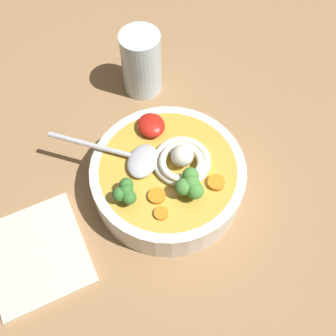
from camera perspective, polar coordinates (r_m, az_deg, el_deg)
The scene contains 12 objects.
table_slab at distance 67.29cm, azimuth 1.73°, elevation -0.78°, with size 135.67×135.67×3.27cm, color #936D47.
soup_bowl at distance 61.37cm, azimuth 0.00°, elevation -1.39°, with size 23.42×23.42×6.12cm.
noodle_pile at distance 58.15cm, azimuth 2.00°, elevation 1.15°, with size 9.55×9.36×3.84cm.
soup_spoon at distance 59.19cm, azimuth -5.09°, elevation 1.74°, with size 14.11×14.99×1.60cm.
chili_sauce_dollop at distance 61.89cm, azimuth -2.41°, elevation 6.16°, with size 4.63×4.17×2.08cm, color red.
broccoli_floret_center at distance 54.91cm, azimuth 3.19°, elevation -2.34°, with size 4.72×4.06×3.73cm.
broccoli_floret_near_spoon at distance 55.02cm, azimuth -6.14°, elevation -3.44°, with size 3.94×3.39×3.12cm.
carrot_slice_far at distance 57.57cm, azimuth 6.92°, elevation -2.11°, with size 2.50×2.50×0.77cm, color orange.
carrot_slice_front at distance 56.28cm, azimuth -1.62°, elevation -4.02°, with size 2.49×2.49×0.64cm, color orange.
carrot_slice_right at distance 55.18cm, azimuth -1.00°, elevation -6.53°, with size 2.00×2.00×0.54cm, color orange.
drinking_glass at distance 72.30cm, azimuth -3.84°, elevation 14.82°, with size 7.04×7.04×12.04cm, color silver.
folded_napkin at distance 62.43cm, azimuth -18.23°, elevation -11.59°, with size 15.23×13.61×0.80cm, color beige.
Camera 1 is at (29.11, -16.03, 60.14)cm, focal length 42.44 mm.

